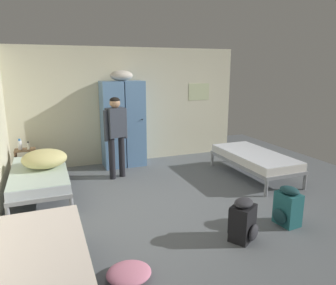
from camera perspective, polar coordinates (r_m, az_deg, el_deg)
The scene contains 14 objects.
ground_plane at distance 5.15m, azimuth 1.08°, elevation -10.97°, with size 8.27×8.27×0.00m, color slate.
room_backdrop at distance 5.72m, azimuth -16.00°, elevation 4.41°, with size 5.18×5.23×2.56m.
locker_bank at distance 6.91m, azimuth -8.15°, elevation 3.66°, with size 0.90×0.55×2.07m.
shelf_unit at distance 6.81m, azimuth -24.30°, elevation -2.95°, with size 0.38×0.30×0.57m.
bed_left_rear at distance 5.69m, azimuth -22.24°, elevation -5.49°, with size 0.90×1.90×0.49m.
bed_left_front at distance 3.33m, azimuth -22.33°, elevation -19.36°, with size 0.90×1.90×0.49m.
bed_right at distance 6.47m, azimuth 15.32°, elevation -2.72°, with size 0.90×1.90×0.49m.
bedding_heap at distance 5.65m, azimuth -21.44°, elevation -2.74°, with size 0.73×0.64×0.31m.
person_traveler at distance 6.12m, azimuth -9.41°, elevation 2.23°, with size 0.48×0.30×1.58m.
water_bottle at distance 6.76m, azimuth -25.22°, elevation -0.37°, with size 0.08×0.08×0.21m.
lotion_bottle at distance 6.70m, azimuth -23.95°, elevation -0.58°, with size 0.05×0.05×0.16m.
backpack_black at distance 4.17m, azimuth 13.50°, elevation -13.61°, with size 0.40×0.41×0.55m.
backpack_teal at distance 4.71m, azimuth 20.78°, elevation -10.84°, with size 0.36×0.34×0.55m.
clothes_pile_pink at distance 3.55m, azimuth -7.08°, elevation -22.40°, with size 0.47×0.43×0.11m.
Camera 1 is at (-1.81, -4.33, 2.13)m, focal length 33.70 mm.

